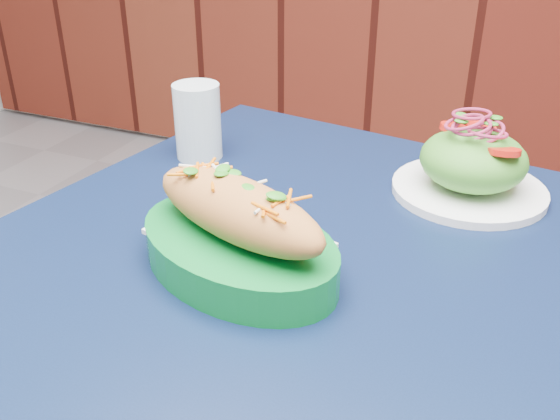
% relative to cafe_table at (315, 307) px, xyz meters
% --- Properties ---
extents(cafe_table, '(0.91, 0.91, 0.75)m').
position_rel_cafe_table_xyz_m(cafe_table, '(0.00, 0.00, 0.00)').
color(cafe_table, black).
rests_on(cafe_table, ground).
extents(banh_mi_basket, '(0.31, 0.25, 0.12)m').
position_rel_cafe_table_xyz_m(banh_mi_basket, '(-0.07, -0.08, 0.14)').
color(banh_mi_basket, '#09702A').
rests_on(banh_mi_basket, cafe_table).
extents(salad_plate, '(0.22, 0.22, 0.12)m').
position_rel_cafe_table_xyz_m(salad_plate, '(0.15, 0.23, 0.13)').
color(salad_plate, white).
rests_on(salad_plate, cafe_table).
extents(water_glass, '(0.07, 0.07, 0.12)m').
position_rel_cafe_table_xyz_m(water_glass, '(-0.28, 0.19, 0.15)').
color(water_glass, silver).
rests_on(water_glass, cafe_table).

